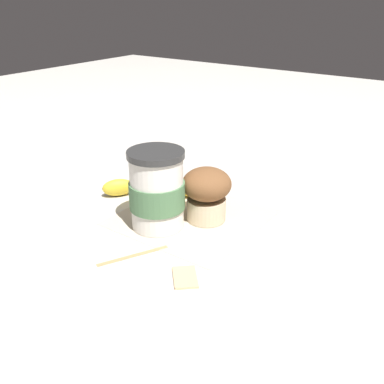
{
  "coord_description": "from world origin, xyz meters",
  "views": [
    {
      "loc": [
        -0.56,
        -0.4,
        0.36
      ],
      "look_at": [
        0.0,
        0.0,
        0.05
      ],
      "focal_mm": 42.0,
      "sensor_mm": 36.0,
      "label": 1
    }
  ],
  "objects_px": {
    "coffee_cup": "(157,191)",
    "sugar_packet": "(185,276)",
    "banana": "(163,187)",
    "muffin": "(207,192)"
  },
  "relations": [
    {
      "from": "banana",
      "to": "sugar_packet",
      "type": "relative_size",
      "value": 4.21
    },
    {
      "from": "muffin",
      "to": "banana",
      "type": "xyz_separation_m",
      "value": [
        0.03,
        0.12,
        -0.03
      ]
    },
    {
      "from": "coffee_cup",
      "to": "muffin",
      "type": "xyz_separation_m",
      "value": [
        0.06,
        -0.05,
        -0.01
      ]
    },
    {
      "from": "muffin",
      "to": "sugar_packet",
      "type": "relative_size",
      "value": 1.83
    },
    {
      "from": "coffee_cup",
      "to": "sugar_packet",
      "type": "xyz_separation_m",
      "value": [
        -0.09,
        -0.12,
        -0.06
      ]
    },
    {
      "from": "coffee_cup",
      "to": "sugar_packet",
      "type": "bearing_deg",
      "value": -127.07
    },
    {
      "from": "coffee_cup",
      "to": "banana",
      "type": "relative_size",
      "value": 0.61
    },
    {
      "from": "banana",
      "to": "sugar_packet",
      "type": "xyz_separation_m",
      "value": [
        -0.19,
        -0.19,
        -0.01
      ]
    },
    {
      "from": "muffin",
      "to": "banana",
      "type": "bearing_deg",
      "value": 75.09
    },
    {
      "from": "sugar_packet",
      "to": "muffin",
      "type": "bearing_deg",
      "value": 24.27
    }
  ]
}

